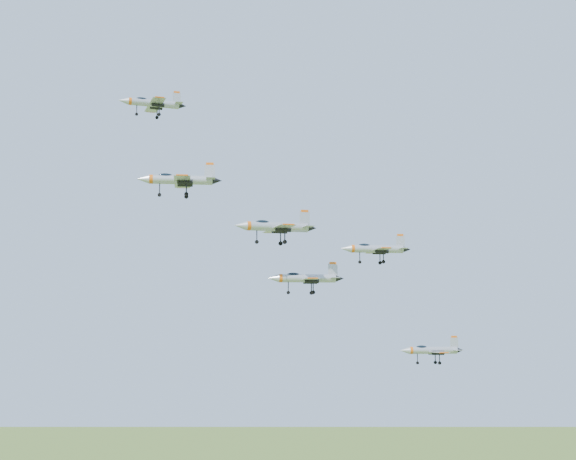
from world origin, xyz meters
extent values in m
cylinder|color=#9DA1A9|center=(-16.06, 8.05, 162.77)|extent=(8.57, 2.68, 1.23)
cone|color=#9DA1A9|center=(-21.08, 7.17, 162.77)|extent=(1.88, 1.50, 1.23)
cone|color=black|center=(-11.23, 8.90, 162.77)|extent=(1.48, 1.25, 1.04)
ellipsoid|color=black|center=(-18.11, 7.69, 163.23)|extent=(2.20, 1.23, 0.78)
cube|color=#9DA1A9|center=(-15.42, 5.48, 162.53)|extent=(2.85, 4.46, 0.13)
cube|color=#9DA1A9|center=(-16.33, 10.68, 162.53)|extent=(2.85, 4.46, 0.13)
cube|color=#9DA1A9|center=(-12.25, 8.72, 164.04)|extent=(1.41, 0.36, 1.98)
cube|color=#CD540E|center=(-12.25, 8.72, 165.08)|extent=(1.04, 0.31, 0.33)
cylinder|color=#9DA1A9|center=(-11.50, -1.30, 148.11)|extent=(9.82, 1.72, 1.41)
cone|color=#9DA1A9|center=(-17.37, -1.12, 148.11)|extent=(2.00, 1.47, 1.41)
cone|color=black|center=(-5.86, -1.48, 148.11)|extent=(1.56, 1.25, 1.20)
ellipsoid|color=black|center=(-13.89, -1.23, 148.64)|extent=(2.42, 1.09, 0.90)
cube|color=#9DA1A9|center=(-11.38, -4.35, 147.84)|extent=(2.65, 4.86, 0.15)
cube|color=#9DA1A9|center=(-11.19, 1.73, 147.84)|extent=(2.65, 4.86, 0.15)
cube|color=#9DA1A9|center=(-7.05, -1.44, 149.57)|extent=(1.63, 0.18, 2.28)
cube|color=#CD540E|center=(-7.05, -1.44, 150.77)|extent=(1.20, 0.19, 0.38)
cylinder|color=#9DA1A9|center=(1.92, -13.71, 139.46)|extent=(9.04, 2.45, 1.29)
cone|color=#9DA1A9|center=(-3.41, -14.41, 139.46)|extent=(1.94, 1.52, 1.29)
cone|color=black|center=(7.05, -13.04, 139.46)|extent=(1.52, 1.27, 1.10)
ellipsoid|color=black|center=(-0.25, -13.99, 139.95)|extent=(2.29, 1.21, 0.82)
cube|color=#9DA1A9|center=(2.48, -16.44, 139.21)|extent=(2.84, 4.64, 0.14)
cube|color=#9DA1A9|center=(1.76, -10.92, 139.21)|extent=(2.84, 4.64, 0.14)
cube|color=#9DA1A9|center=(5.96, -13.18, 140.80)|extent=(1.49, 0.31, 2.09)
cube|color=#CD540E|center=(5.96, -13.18, 141.90)|extent=(1.10, 0.28, 0.35)
cylinder|color=#9DA1A9|center=(20.71, 1.92, 138.06)|extent=(8.76, 1.33, 1.26)
cone|color=#9DA1A9|center=(15.46, 1.96, 138.06)|extent=(1.76, 1.28, 1.26)
cone|color=black|center=(25.76, 1.88, 138.06)|extent=(1.37, 1.08, 1.07)
ellipsoid|color=black|center=(18.57, 1.94, 138.53)|extent=(2.15, 0.93, 0.80)
cube|color=#9DA1A9|center=(20.88, -0.80, 137.81)|extent=(2.27, 4.29, 0.14)
cube|color=#9DA1A9|center=(20.92, 4.64, 137.81)|extent=(2.27, 4.29, 0.14)
cube|color=#9DA1A9|center=(24.69, 1.89, 139.37)|extent=(1.46, 0.13, 2.04)
cube|color=#CD540E|center=(24.69, 1.89, 140.44)|extent=(1.07, 0.14, 0.34)
cylinder|color=#9DA1A9|center=(6.93, -9.76, 132.43)|extent=(8.42, 1.66, 1.21)
cone|color=#9DA1A9|center=(1.92, -9.49, 132.43)|extent=(1.74, 1.30, 1.21)
cone|color=black|center=(11.76, -10.02, 132.43)|extent=(1.35, 1.10, 1.03)
ellipsoid|color=black|center=(4.89, -9.65, 132.88)|extent=(2.09, 0.98, 0.77)
cube|color=#9DA1A9|center=(6.98, -12.37, 132.19)|extent=(2.35, 4.20, 0.13)
cube|color=#9DA1A9|center=(7.26, -7.17, 132.19)|extent=(2.35, 4.20, 0.13)
cube|color=#9DA1A9|center=(10.74, -9.97, 133.68)|extent=(1.40, 0.19, 1.95)
cube|color=#CD540E|center=(10.74, -9.97, 134.70)|extent=(1.03, 0.18, 0.33)
cylinder|color=#9DA1A9|center=(29.31, 0.08, 121.59)|extent=(7.98, 1.29, 1.15)
cone|color=#9DA1A9|center=(24.54, -0.01, 121.59)|extent=(1.61, 1.18, 1.15)
cone|color=black|center=(33.91, 0.16, 121.59)|extent=(1.26, 1.00, 0.98)
ellipsoid|color=black|center=(27.36, 0.04, 122.02)|extent=(1.96, 0.86, 0.73)
cube|color=#9DA1A9|center=(29.53, -2.39, 121.36)|extent=(2.10, 3.93, 0.12)
cube|color=#9DA1A9|center=(29.44, 2.56, 121.36)|extent=(2.10, 3.93, 0.12)
cube|color=#9DA1A9|center=(32.93, 0.14, 122.78)|extent=(1.33, 0.13, 1.86)
cube|color=#CD540E|center=(32.93, 0.14, 123.75)|extent=(0.97, 0.14, 0.31)
camera|label=1|loc=(-13.92, -125.32, 125.53)|focal=50.00mm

